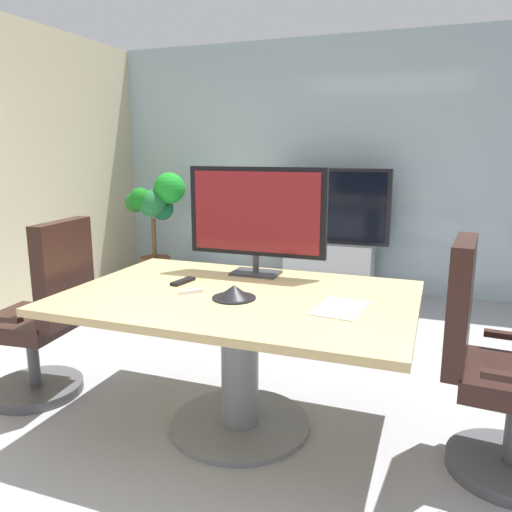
% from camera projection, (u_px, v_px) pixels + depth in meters
% --- Properties ---
extents(ground_plane, '(7.66, 7.66, 0.00)m').
position_uv_depth(ground_plane, '(229.00, 453.00, 2.49)').
color(ground_plane, '#99999E').
extents(wall_back_glass_partition, '(5.48, 0.10, 2.63)m').
position_uv_depth(wall_back_glass_partition, '(352.00, 166.00, 5.27)').
color(wall_back_glass_partition, '#9EB2B7').
rests_on(wall_back_glass_partition, ground).
extents(conference_table, '(1.78, 1.19, 0.75)m').
position_uv_depth(conference_table, '(240.00, 330.00, 2.63)').
color(conference_table, tan).
rests_on(conference_table, ground).
extents(office_chair_left, '(0.62, 0.60, 1.09)m').
position_uv_depth(office_chair_left, '(44.00, 325.00, 2.99)').
color(office_chair_left, '#4C4C51').
rests_on(office_chair_left, ground).
extents(office_chair_right, '(0.61, 0.59, 1.09)m').
position_uv_depth(office_chair_right, '(495.00, 378.00, 2.29)').
color(office_chair_right, '#4C4C51').
rests_on(office_chair_right, ground).
extents(tv_monitor, '(0.84, 0.18, 0.64)m').
position_uv_depth(tv_monitor, '(256.00, 215.00, 2.92)').
color(tv_monitor, '#333338').
rests_on(tv_monitor, conference_table).
extents(wall_display_unit, '(1.20, 0.36, 1.31)m').
position_uv_depth(wall_display_unit, '(329.00, 253.00, 5.18)').
color(wall_display_unit, '#B7BABC').
rests_on(wall_display_unit, ground).
extents(potted_plant, '(0.74, 0.57, 1.25)m').
position_uv_depth(potted_plant, '(156.00, 216.00, 5.53)').
color(potted_plant, brown).
rests_on(potted_plant, ground).
extents(conference_phone, '(0.22, 0.22, 0.07)m').
position_uv_depth(conference_phone, '(234.00, 293.00, 2.49)').
color(conference_phone, black).
rests_on(conference_phone, conference_table).
extents(remote_control, '(0.08, 0.18, 0.02)m').
position_uv_depth(remote_control, '(183.00, 281.00, 2.79)').
color(remote_control, black).
rests_on(remote_control, conference_table).
extents(whiteboard_marker, '(0.11, 0.11, 0.02)m').
position_uv_depth(whiteboard_marker, '(191.00, 292.00, 2.59)').
color(whiteboard_marker, silver).
rests_on(whiteboard_marker, conference_table).
extents(paper_notepad, '(0.24, 0.32, 0.01)m').
position_uv_depth(paper_notepad, '(340.00, 308.00, 2.33)').
color(paper_notepad, white).
rests_on(paper_notepad, conference_table).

